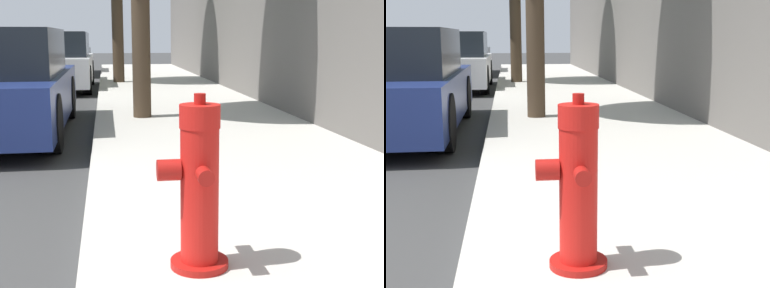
{
  "view_description": "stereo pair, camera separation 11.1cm",
  "coord_description": "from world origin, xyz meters",
  "views": [
    {
      "loc": [
        2.03,
        -2.54,
        1.29
      ],
      "look_at": [
        2.62,
        1.16,
        0.54
      ],
      "focal_mm": 50.0,
      "sensor_mm": 36.0,
      "label": 1
    },
    {
      "loc": [
        2.14,
        -2.56,
        1.29
      ],
      "look_at": [
        2.62,
        1.16,
        0.54
      ],
      "focal_mm": 50.0,
      "sensor_mm": 36.0,
      "label": 2
    }
  ],
  "objects": [
    {
      "name": "parked_car_mid",
      "position": [
        0.81,
        10.93,
        0.67
      ],
      "size": [
        1.77,
        4.09,
        1.38
      ],
      "color": "silver",
      "rests_on": "ground_plane"
    },
    {
      "name": "fire_hydrant",
      "position": [
        2.46,
        -0.04,
        0.55
      ],
      "size": [
        0.36,
        0.38,
        0.88
      ],
      "color": "#A91511",
      "rests_on": "sidewalk_slab"
    },
    {
      "name": "sidewalk_slab",
      "position": [
        3.3,
        0.0,
        0.07
      ],
      "size": [
        2.88,
        40.0,
        0.15
      ],
      "color": "beige",
      "rests_on": "ground_plane"
    },
    {
      "name": "parked_car_far",
      "position": [
        0.6,
        16.33,
        0.7
      ],
      "size": [
        1.79,
        4.2,
        1.45
      ],
      "color": "#4C5156",
      "rests_on": "ground_plane"
    }
  ]
}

